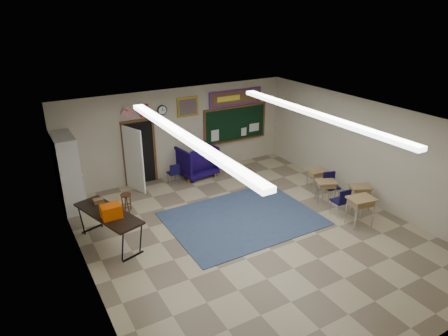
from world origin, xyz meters
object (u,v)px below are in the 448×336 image
student_desk_front_right (317,179)px  folding_table (110,226)px  wingback_armchair (196,160)px  wooden_stool (126,202)px  student_desk_front_left (325,191)px

student_desk_front_right → folding_table: (-6.47, 0.26, 0.08)m
wingback_armchair → folding_table: size_ratio=0.55×
wingback_armchair → student_desk_front_right: 4.07m
wooden_stool → wingback_armchair: bearing=24.8°
wingback_armchair → student_desk_front_right: bearing=126.2°
wingback_armchair → student_desk_front_left: 4.46m
wingback_armchair → student_desk_front_left: wingback_armchair is taller
student_desk_front_left → folding_table: 6.20m
wingback_armchair → student_desk_front_left: size_ratio=1.72×
student_desk_front_left → folding_table: folding_table is taller
student_desk_front_left → folding_table: size_ratio=0.32×
wingback_armchair → wooden_stool: size_ratio=2.26×
student_desk_front_left → student_desk_front_right: bearing=88.8°
student_desk_front_left → folding_table: bearing=-165.6°
wooden_stool → student_desk_front_left: bearing=-24.6°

